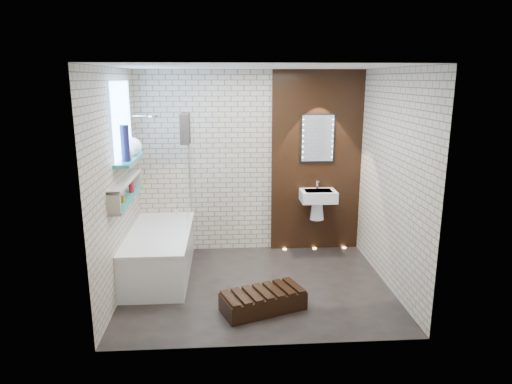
{
  "coord_description": "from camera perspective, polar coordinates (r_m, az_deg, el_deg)",
  "views": [
    {
      "loc": [
        -0.36,
        -5.18,
        2.47
      ],
      "look_at": [
        0.0,
        0.15,
        1.15
      ],
      "focal_mm": 32.2,
      "sensor_mm": 36.0,
      "label": 1
    }
  ],
  "objects": [
    {
      "name": "clerestory_window",
      "position": [
        5.69,
        -16.26,
        7.59
      ],
      "size": [
        0.18,
        1.0,
        0.94
      ],
      "color": "#7FADE0",
      "rests_on": "room_shell"
    },
    {
      "name": "sill_vases",
      "position": [
        5.73,
        -15.37,
        5.41
      ],
      "size": [
        0.22,
        0.58,
        0.42
      ],
      "color": "white",
      "rests_on": "clerestory_window"
    },
    {
      "name": "display_niche",
      "position": [
        5.6,
        -15.8,
        0.24
      ],
      "size": [
        0.14,
        1.3,
        0.26
      ],
      "color": "teal",
      "rests_on": "room_shell"
    },
    {
      "name": "shower_head",
      "position": [
        6.22,
        -12.71,
        9.21
      ],
      "size": [
        0.18,
        0.18,
        0.02
      ],
      "primitive_type": "cylinder",
      "color": "silver",
      "rests_on": "room_shell"
    },
    {
      "name": "bath_screen",
      "position": [
        6.21,
        -8.51,
        2.67
      ],
      "size": [
        0.01,
        0.78,
        1.4
      ],
      "primitive_type": "cube",
      "color": "white",
      "rests_on": "bathtub"
    },
    {
      "name": "towel",
      "position": [
        6.0,
        -8.8,
        7.79
      ],
      "size": [
        0.11,
        0.29,
        0.38
      ],
      "primitive_type": "cube",
      "color": "black",
      "rests_on": "bath_screen"
    },
    {
      "name": "led_mirror",
      "position": [
        6.6,
        7.67,
        6.62
      ],
      "size": [
        0.5,
        0.02,
        0.7
      ],
      "color": "black",
      "rests_on": "walnut_panel"
    },
    {
      "name": "washbasin",
      "position": [
        6.61,
        7.7,
        -0.98
      ],
      "size": [
        0.5,
        0.36,
        0.58
      ],
      "color": "white",
      "rests_on": "walnut_panel"
    },
    {
      "name": "ground",
      "position": [
        5.75,
        0.1,
        -11.55
      ],
      "size": [
        3.2,
        3.2,
        0.0
      ],
      "primitive_type": "plane",
      "color": "black",
      "rests_on": "ground"
    },
    {
      "name": "niche_bottles",
      "position": [
        5.81,
        -15.38,
        0.51
      ],
      "size": [
        0.07,
        0.55,
        0.17
      ],
      "color": "maroon",
      "rests_on": "display_niche"
    },
    {
      "name": "walnut_step",
      "position": [
        5.17,
        0.89,
        -13.43
      ],
      "size": [
        0.98,
        0.69,
        0.2
      ],
      "primitive_type": "cube",
      "rotation": [
        0.0,
        0.0,
        0.36
      ],
      "color": "black",
      "rests_on": "ground"
    },
    {
      "name": "floor_uplights",
      "position": [
        6.97,
        7.28,
        -6.96
      ],
      "size": [
        0.96,
        0.06,
        0.01
      ],
      "color": "#FFD899",
      "rests_on": "ground"
    },
    {
      "name": "room_shell",
      "position": [
        5.33,
        0.11,
        1.18
      ],
      "size": [
        3.24,
        3.2,
        2.6
      ],
      "color": "#BDAD96",
      "rests_on": "ground"
    },
    {
      "name": "walnut_panel",
      "position": [
        6.69,
        7.51,
        3.68
      ],
      "size": [
        1.3,
        0.06,
        2.6
      ],
      "primitive_type": "cube",
      "color": "black",
      "rests_on": "ground"
    },
    {
      "name": "bathtub",
      "position": [
        6.1,
        -11.85,
        -7.36
      ],
      "size": [
        0.79,
        1.74,
        0.7
      ],
      "color": "white",
      "rests_on": "ground"
    }
  ]
}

